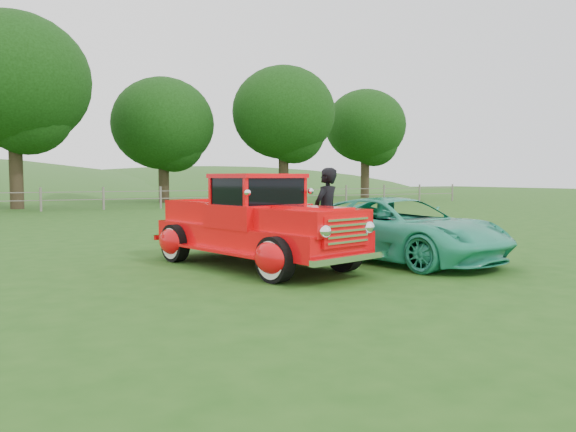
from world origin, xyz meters
name	(u,v)px	position (x,y,z in m)	size (l,w,h in m)	color
ground	(308,276)	(0.00, 0.00, 0.00)	(140.00, 140.00, 0.00)	#204E14
distant_hills	(10,234)	(-4.08, 59.46, -4.55)	(116.00, 60.00, 18.00)	#2F5A21
fence_line	(103,198)	(0.00, 22.00, 0.60)	(48.00, 0.12, 1.20)	slate
tree_near_west	(13,81)	(-4.00, 25.00, 6.80)	(8.00, 8.00, 10.42)	#2F2317
tree_near_east	(163,124)	(5.00, 29.00, 5.25)	(6.80, 6.80, 8.33)	#2F2317
tree_mid_east	(284,113)	(13.00, 27.00, 6.17)	(7.20, 7.20, 9.44)	#2F2317
tree_far_east	(365,126)	(22.00, 30.00, 5.86)	(6.60, 6.60, 8.86)	#2F2317
red_pickup	(256,225)	(-0.37, 1.40, 0.80)	(3.15, 5.27, 1.78)	black
teal_sedan	(398,229)	(2.55, 0.78, 0.65)	(2.15, 4.66, 1.29)	#2CB38C
man	(326,213)	(1.39, 1.73, 0.96)	(0.70, 0.46, 1.91)	black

